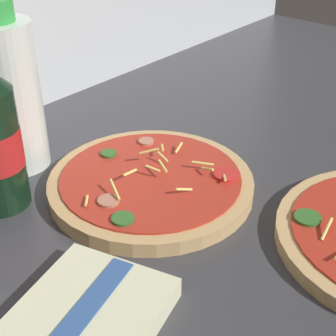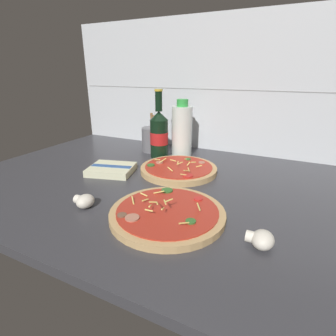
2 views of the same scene
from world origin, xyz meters
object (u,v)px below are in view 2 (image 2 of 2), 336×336
object	(u,v)px
pizza_near	(167,213)
mushroom_left	(85,201)
beer_bottle	(159,134)
mushroom_right	(261,239)
utensil_crock	(152,139)
dish_towel	(112,169)
oil_bottle	(182,130)
pizza_far	(179,169)

from	to	relation	value
pizza_near	mushroom_left	size ratio (longest dim) A/B	5.30
beer_bottle	mushroom_right	size ratio (longest dim) A/B	4.88
utensil_crock	dish_towel	distance (cm)	31.21
utensil_crock	oil_bottle	bearing A→B (deg)	0.29
pizza_far	mushroom_left	world-z (taller)	pizza_far
mushroom_right	utensil_crock	world-z (taller)	utensil_crock
mushroom_right	beer_bottle	bearing A→B (deg)	136.67
pizza_far	mushroom_right	bearing A→B (deg)	-44.29
oil_bottle	pizza_far	bearing A→B (deg)	-69.45
pizza_near	mushroom_left	xyz separation A→B (cm)	(-22.46, -5.37, 0.83)
utensil_crock	dish_towel	size ratio (longest dim) A/B	0.95
oil_bottle	dish_towel	size ratio (longest dim) A/B	1.30
mushroom_right	utensil_crock	size ratio (longest dim) A/B	0.33
beer_bottle	mushroom_left	size ratio (longest dim) A/B	5.10
pizza_far	beer_bottle	xyz separation A→B (cm)	(-14.99, 13.06, 9.07)
beer_bottle	oil_bottle	bearing A→B (deg)	40.43
pizza_far	oil_bottle	distance (cm)	23.15
oil_bottle	mushroom_right	world-z (taller)	oil_bottle
pizza_far	dish_towel	world-z (taller)	pizza_far
mushroom_left	dish_towel	world-z (taller)	mushroom_left
pizza_near	pizza_far	distance (cm)	32.08
pizza_near	pizza_far	xyz separation A→B (cm)	(-10.41, 30.34, 0.12)
pizza_far	pizza_near	bearing A→B (deg)	-71.07
pizza_near	pizza_far	bearing A→B (deg)	108.93
mushroom_left	oil_bottle	bearing A→B (deg)	85.13
beer_bottle	utensil_crock	size ratio (longest dim) A/B	1.60
beer_bottle	mushroom_left	world-z (taller)	beer_bottle
oil_bottle	utensil_crock	size ratio (longest dim) A/B	1.37
beer_bottle	utensil_crock	distance (cm)	10.52
pizza_far	oil_bottle	bearing A→B (deg)	110.55
pizza_near	mushroom_left	bearing A→B (deg)	-166.54
pizza_far	dish_towel	size ratio (longest dim) A/B	1.51
pizza_near	pizza_far	size ratio (longest dim) A/B	1.05
beer_bottle	utensil_crock	world-z (taller)	beer_bottle
mushroom_right	dish_towel	world-z (taller)	mushroom_right
beer_bottle	pizza_near	bearing A→B (deg)	-59.66
beer_bottle	dish_towel	distance (cm)	26.92
pizza_far	oil_bottle	size ratio (longest dim) A/B	1.16
pizza_far	utensil_crock	world-z (taller)	utensil_crock
pizza_far	utensil_crock	bearing A→B (deg)	138.43
beer_bottle	mushroom_right	xyz separation A→B (cm)	(48.49, -45.74, -8.27)
dish_towel	utensil_crock	bearing A→B (deg)	90.38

